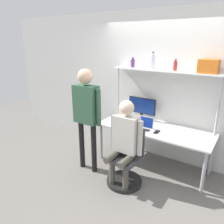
{
  "coord_description": "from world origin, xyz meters",
  "views": [
    {
      "loc": [
        1.34,
        -2.92,
        2.18
      ],
      "look_at": [
        -0.52,
        -0.15,
        1.07
      ],
      "focal_mm": 35.0,
      "sensor_mm": 36.0,
      "label": 1
    }
  ],
  "objects_px": {
    "laptop": "(144,126)",
    "bottle_purple": "(133,63)",
    "person_standing": "(86,108)",
    "monitor": "(142,107)",
    "storage_box": "(209,66)",
    "bottle_clear": "(153,62)",
    "person_seated": "(125,137)",
    "bottle_red": "(175,66)",
    "cell_phone": "(157,132)",
    "office_chair": "(126,166)"
  },
  "relations": [
    {
      "from": "laptop",
      "to": "bottle_purple",
      "type": "relative_size",
      "value": 1.71
    },
    {
      "from": "bottle_purple",
      "to": "person_standing",
      "type": "bearing_deg",
      "value": -106.06
    },
    {
      "from": "monitor",
      "to": "bottle_purple",
      "type": "relative_size",
      "value": 3.02
    },
    {
      "from": "bottle_purple",
      "to": "storage_box",
      "type": "relative_size",
      "value": 0.64
    },
    {
      "from": "bottle_clear",
      "to": "storage_box",
      "type": "distance_m",
      "value": 0.91
    },
    {
      "from": "person_seated",
      "to": "bottle_red",
      "type": "xyz_separation_m",
      "value": [
        0.34,
        1.01,
        0.98
      ]
    },
    {
      "from": "cell_phone",
      "to": "bottle_clear",
      "type": "xyz_separation_m",
      "value": [
        -0.32,
        0.4,
        1.09
      ]
    },
    {
      "from": "person_seated",
      "to": "bottle_red",
      "type": "bearing_deg",
      "value": 71.63
    },
    {
      "from": "bottle_red",
      "to": "bottle_purple",
      "type": "height_order",
      "value": "bottle_red"
    },
    {
      "from": "bottle_red",
      "to": "person_standing",
      "type": "bearing_deg",
      "value": -137.15
    },
    {
      "from": "cell_phone",
      "to": "person_standing",
      "type": "distance_m",
      "value": 1.23
    },
    {
      "from": "bottle_clear",
      "to": "storage_box",
      "type": "relative_size",
      "value": 1.02
    },
    {
      "from": "cell_phone",
      "to": "bottle_red",
      "type": "xyz_separation_m",
      "value": [
        0.08,
        0.4,
        1.05
      ]
    },
    {
      "from": "bottle_red",
      "to": "storage_box",
      "type": "distance_m",
      "value": 0.51
    },
    {
      "from": "laptop",
      "to": "person_seated",
      "type": "xyz_separation_m",
      "value": [
        -0.01,
        -0.63,
        0.02
      ]
    },
    {
      "from": "person_seated",
      "to": "bottle_clear",
      "type": "bearing_deg",
      "value": 93.74
    },
    {
      "from": "cell_phone",
      "to": "person_seated",
      "type": "bearing_deg",
      "value": -112.45
    },
    {
      "from": "cell_phone",
      "to": "office_chair",
      "type": "bearing_deg",
      "value": -113.84
    },
    {
      "from": "bottle_red",
      "to": "bottle_purple",
      "type": "relative_size",
      "value": 1.04
    },
    {
      "from": "person_seated",
      "to": "storage_box",
      "type": "relative_size",
      "value": 4.8
    },
    {
      "from": "bottle_red",
      "to": "person_seated",
      "type": "bearing_deg",
      "value": -108.37
    },
    {
      "from": "storage_box",
      "to": "person_seated",
      "type": "bearing_deg",
      "value": -129.91
    },
    {
      "from": "monitor",
      "to": "bottle_purple",
      "type": "bearing_deg",
      "value": -177.06
    },
    {
      "from": "monitor",
      "to": "person_standing",
      "type": "relative_size",
      "value": 0.31
    },
    {
      "from": "person_seated",
      "to": "bottle_clear",
      "type": "relative_size",
      "value": 4.72
    },
    {
      "from": "cell_phone",
      "to": "person_seated",
      "type": "distance_m",
      "value": 0.66
    },
    {
      "from": "office_chair",
      "to": "bottle_red",
      "type": "xyz_separation_m",
      "value": [
        0.33,
        0.96,
        1.5
      ]
    },
    {
      "from": "person_seated",
      "to": "storage_box",
      "type": "bearing_deg",
      "value": 50.09
    },
    {
      "from": "office_chair",
      "to": "person_standing",
      "type": "distance_m",
      "value": 1.13
    },
    {
      "from": "laptop",
      "to": "person_seated",
      "type": "height_order",
      "value": "person_seated"
    },
    {
      "from": "monitor",
      "to": "cell_phone",
      "type": "distance_m",
      "value": 0.68
    },
    {
      "from": "bottle_clear",
      "to": "cell_phone",
      "type": "bearing_deg",
      "value": -51.64
    },
    {
      "from": "laptop",
      "to": "person_standing",
      "type": "distance_m",
      "value": 1.04
    },
    {
      "from": "monitor",
      "to": "person_standing",
      "type": "bearing_deg",
      "value": -116.51
    },
    {
      "from": "office_chair",
      "to": "laptop",
      "type": "bearing_deg",
      "value": 89.24
    },
    {
      "from": "bottle_purple",
      "to": "bottle_red",
      "type": "bearing_deg",
      "value": 0.0
    },
    {
      "from": "monitor",
      "to": "laptop",
      "type": "distance_m",
      "value": 0.5
    },
    {
      "from": "laptop",
      "to": "office_chair",
      "type": "relative_size",
      "value": 0.33
    },
    {
      "from": "cell_phone",
      "to": "person_seated",
      "type": "xyz_separation_m",
      "value": [
        -0.25,
        -0.61,
        0.07
      ]
    },
    {
      "from": "laptop",
      "to": "cell_phone",
      "type": "bearing_deg",
      "value": -6.15
    },
    {
      "from": "monitor",
      "to": "bottle_purple",
      "type": "xyz_separation_m",
      "value": [
        -0.22,
        -0.01,
        0.81
      ]
    },
    {
      "from": "monitor",
      "to": "bottle_clear",
      "type": "xyz_separation_m",
      "value": [
        0.17,
        -0.01,
        0.85
      ]
    },
    {
      "from": "bottle_red",
      "to": "bottle_purple",
      "type": "bearing_deg",
      "value": 180.0
    },
    {
      "from": "monitor",
      "to": "bottle_clear",
      "type": "bearing_deg",
      "value": -3.7
    },
    {
      "from": "person_standing",
      "to": "bottle_purple",
      "type": "xyz_separation_m",
      "value": [
        0.29,
        1.0,
        0.64
      ]
    },
    {
      "from": "bottle_red",
      "to": "storage_box",
      "type": "xyz_separation_m",
      "value": [
        0.51,
        0.0,
        0.02
      ]
    },
    {
      "from": "monitor",
      "to": "office_chair",
      "type": "height_order",
      "value": "monitor"
    },
    {
      "from": "monitor",
      "to": "person_standing",
      "type": "xyz_separation_m",
      "value": [
        -0.5,
        -1.01,
        0.17
      ]
    },
    {
      "from": "person_seated",
      "to": "bottle_clear",
      "type": "height_order",
      "value": "bottle_clear"
    },
    {
      "from": "person_standing",
      "to": "storage_box",
      "type": "height_order",
      "value": "storage_box"
    }
  ]
}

